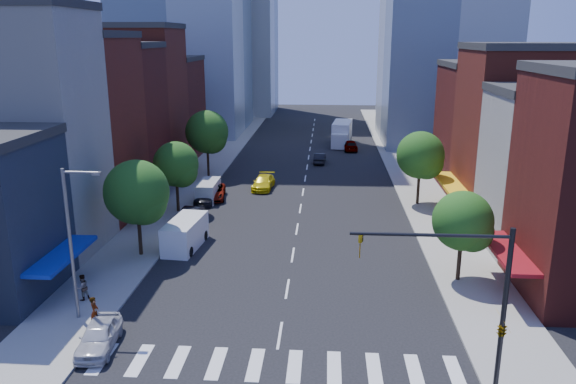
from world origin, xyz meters
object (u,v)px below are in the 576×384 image
box_truck (342,134)px  pedestrian_near (95,312)px  cargo_van_far (208,191)px  traffic_car_far (350,145)px  parked_car_third (213,192)px  parked_car_rear (206,197)px  parked_car_second (190,217)px  parked_car_front (99,336)px  pedestrian_far (82,287)px  traffic_car_oncoming (320,158)px  cargo_van_near (185,234)px  taxi (263,183)px

box_truck → pedestrian_near: size_ratio=4.75×
cargo_van_far → traffic_car_far: 31.01m
parked_car_third → parked_car_rear: 1.63m
parked_car_second → parked_car_third: (0.39, 8.28, -0.02)m
parked_car_front → pedestrian_far: (-3.16, 5.25, 0.25)m
traffic_car_far → box_truck: 4.73m
traffic_car_oncoming → parked_car_third: bearing=61.9°
parked_car_second → cargo_van_far: (0.00, 7.68, 0.23)m
parked_car_front → cargo_van_near: cargo_van_near is taller
parked_car_second → traffic_car_far: bearing=68.7°
cargo_van_far → taxi: cargo_van_far is taller
parked_car_second → taxi: 13.44m
traffic_car_oncoming → traffic_car_far: bearing=-112.8°
parked_car_rear → pedestrian_near: size_ratio=2.41×
traffic_car_oncoming → box_truck: (3.15, 13.29, 0.98)m
parked_car_third → pedestrian_far: size_ratio=3.05×
parked_car_front → traffic_car_oncoming: 47.71m
parked_car_second → parked_car_rear: bearing=92.6°
pedestrian_far → taxi: bearing=-161.7°
taxi → box_truck: box_truck is taller
parked_car_rear → taxi: bearing=49.2°
pedestrian_near → parked_car_second: bearing=-17.4°
parked_car_third → pedestrian_near: size_ratio=2.74×
cargo_van_near → pedestrian_far: cargo_van_near is taller
cargo_van_far → traffic_car_oncoming: bearing=58.2°
cargo_van_far → pedestrian_near: size_ratio=2.45×
cargo_van_near → traffic_car_far: size_ratio=1.20×
cargo_van_near → pedestrian_far: 10.47m
pedestrian_far → parked_car_rear: bearing=-153.2°
traffic_car_oncoming → pedestrian_far: 43.55m
parked_car_second → pedestrian_near: size_ratio=2.38×
traffic_car_oncoming → pedestrian_far: bearing=74.1°
parked_car_second → traffic_car_far: (15.38, 34.61, 0.06)m
parked_car_second → taxi: size_ratio=0.89×
cargo_van_near → parked_car_third: bearing=97.6°
cargo_van_far → pedestrian_far: size_ratio=2.73×
parked_car_front → traffic_car_oncoming: parked_car_front is taller
cargo_van_near → pedestrian_far: (-4.09, -9.64, -0.15)m
parked_car_rear → parked_car_third: bearing=77.3°
cargo_van_far → taxi: 6.98m
pedestrian_near → taxi: bearing=-25.5°
box_truck → parked_car_third: bearing=-108.1°
taxi → pedestrian_near: 31.66m
parked_car_second → parked_car_third: 8.29m
box_truck → parked_car_front: bearing=-97.3°
traffic_car_oncoming → pedestrian_near: (-12.08, -44.46, 0.42)m
parked_car_front → parked_car_second: size_ratio=0.98×
parked_car_third → cargo_van_far: 0.75m
parked_car_third → traffic_car_oncoming: parked_car_third is taller
traffic_car_far → taxi: bearing=60.3°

